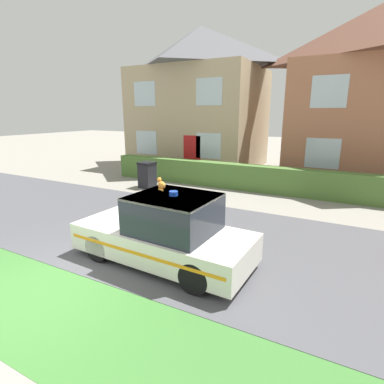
{
  "coord_description": "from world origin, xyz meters",
  "views": [
    {
      "loc": [
        4.86,
        -3.03,
        3.25
      ],
      "look_at": [
        0.98,
        4.31,
        1.05
      ],
      "focal_mm": 28.0,
      "sensor_mm": 36.0,
      "label": 1
    }
  ],
  "objects_px": {
    "cat": "(161,184)",
    "house_left": "(200,98)",
    "wheelie_bin": "(147,175)",
    "police_car": "(166,232)"
  },
  "relations": [
    {
      "from": "police_car",
      "to": "cat",
      "type": "relative_size",
      "value": 16.12
    },
    {
      "from": "cat",
      "to": "house_left",
      "type": "distance_m",
      "value": 13.04
    },
    {
      "from": "police_car",
      "to": "house_left",
      "type": "relative_size",
      "value": 0.51
    },
    {
      "from": "cat",
      "to": "house_left",
      "type": "relative_size",
      "value": 0.03
    },
    {
      "from": "house_left",
      "to": "wheelie_bin",
      "type": "xyz_separation_m",
      "value": [
        0.53,
        -6.37,
        -3.55
      ]
    },
    {
      "from": "cat",
      "to": "house_left",
      "type": "xyz_separation_m",
      "value": [
        -4.94,
        11.84,
        2.35
      ]
    },
    {
      "from": "cat",
      "to": "wheelie_bin",
      "type": "bearing_deg",
      "value": -29.77
    },
    {
      "from": "police_car",
      "to": "wheelie_bin",
      "type": "bearing_deg",
      "value": -47.97
    },
    {
      "from": "wheelie_bin",
      "to": "police_car",
      "type": "bearing_deg",
      "value": -45.16
    },
    {
      "from": "house_left",
      "to": "wheelie_bin",
      "type": "height_order",
      "value": "house_left"
    }
  ]
}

